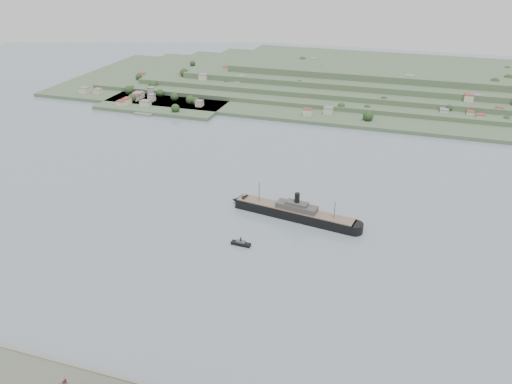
% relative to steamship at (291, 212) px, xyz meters
% --- Properties ---
extents(ground, '(1400.00, 1400.00, 0.00)m').
position_rel_steamship_xyz_m(ground, '(-16.60, -23.20, -4.56)').
color(ground, slate).
rests_on(ground, ground).
extents(far_peninsula, '(760.00, 309.00, 30.00)m').
position_rel_steamship_xyz_m(far_peninsula, '(11.31, 369.90, 7.32)').
color(far_peninsula, '#395337').
rests_on(far_peninsula, ground).
extents(steamship, '(102.71, 26.73, 24.72)m').
position_rel_steamship_xyz_m(steamship, '(0.00, 0.00, 0.00)').
color(steamship, black).
rests_on(steamship, ground).
extents(tugboat, '(13.63, 4.37, 6.05)m').
position_rel_steamship_xyz_m(tugboat, '(-22.39, -46.86, -3.09)').
color(tugboat, black).
rests_on(tugboat, ground).
extents(ferry_west, '(18.22, 10.44, 6.60)m').
position_rel_steamship_xyz_m(ferry_west, '(-195.79, 201.80, -2.98)').
color(ferry_west, black).
rests_on(ferry_west, ground).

